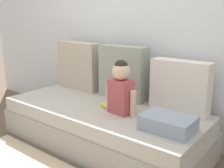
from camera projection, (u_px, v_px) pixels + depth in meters
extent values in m
plane|color=brown|center=(102.00, 143.00, 2.75)|extent=(12.00, 12.00, 0.00)
cube|color=silver|center=(136.00, 30.00, 2.90)|extent=(5.29, 0.10, 2.23)
cube|color=#9C978F|center=(102.00, 131.00, 2.71)|extent=(2.09, 0.89, 0.26)
cube|color=#B7B2A8|center=(102.00, 113.00, 2.66)|extent=(2.03, 0.86, 0.14)
cube|color=#C1B29E|center=(79.00, 66.00, 3.23)|extent=(0.56, 0.16, 0.56)
cube|color=#99A393|center=(123.00, 73.00, 2.84)|extent=(0.54, 0.16, 0.57)
cube|color=silver|center=(180.00, 86.00, 2.46)|extent=(0.55, 0.16, 0.48)
cube|color=#B24C51|center=(121.00, 97.00, 2.44)|extent=(0.23, 0.17, 0.31)
sphere|color=beige|center=(121.00, 71.00, 2.38)|extent=(0.16, 0.16, 0.16)
sphere|color=#2D231E|center=(121.00, 67.00, 2.37)|extent=(0.13, 0.13, 0.13)
cylinder|color=beige|center=(109.00, 98.00, 2.53)|extent=(0.06, 0.06, 0.24)
cylinder|color=beige|center=(133.00, 104.00, 2.37)|extent=(0.06, 0.06, 0.24)
ellipsoid|color=yellow|center=(105.00, 105.00, 2.61)|extent=(0.17, 0.10, 0.04)
cube|color=#8E9EB2|center=(168.00, 123.00, 2.09)|extent=(0.40, 0.28, 0.12)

